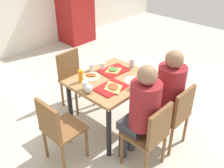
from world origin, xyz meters
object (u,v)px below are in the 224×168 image
at_px(paper_plate_center, 91,77).
at_px(plastic_cup_a, 91,67).
at_px(chair_far_side, 73,75).
at_px(plastic_cup_d, 102,66).
at_px(plastic_cup_c, 85,85).
at_px(person_in_brown_jacket, 167,91).
at_px(tray_red_far, 114,71).
at_px(pizza_slice_a, 113,87).
at_px(person_in_red, 142,109).
at_px(pizza_slice_c, 91,75).
at_px(condiment_bottle, 81,76).
at_px(chair_left_end, 58,128).
at_px(foil_bundle, 89,89).
at_px(pizza_slice_b, 113,70).
at_px(tray_red_near, 111,88).
at_px(soda_can, 132,63).
at_px(main_table, 112,86).
at_px(chair_near_right, 175,113).
at_px(paper_plate_near_edge, 133,81).
at_px(chair_near_left, 151,133).
at_px(drink_fridge, 75,1).
at_px(plastic_cup_b, 135,85).

xyz_separation_m(paper_plate_center, plastic_cup_a, (0.12, 0.12, 0.05)).
height_order(chair_far_side, plastic_cup_d, chair_far_side).
bearing_deg(plastic_cup_c, chair_far_side, 62.14).
bearing_deg(plastic_cup_a, plastic_cup_c, -141.65).
relative_size(person_in_brown_jacket, tray_red_far, 3.51).
distance_m(pizza_slice_a, plastic_cup_d, 0.50).
distance_m(person_in_red, pizza_slice_c, 0.90).
height_order(tray_red_far, condiment_bottle, condiment_bottle).
bearing_deg(chair_left_end, plastic_cup_c, 7.30).
bearing_deg(tray_red_far, foil_bundle, -166.11).
relative_size(chair_left_end, paper_plate_center, 3.88).
xyz_separation_m(pizza_slice_b, condiment_bottle, (-0.48, 0.10, 0.06)).
distance_m(tray_red_near, soda_can, 0.61).
relative_size(main_table, chair_near_right, 1.13).
distance_m(chair_near_right, pizza_slice_a, 0.79).
distance_m(pizza_slice_c, foil_bundle, 0.38).
xyz_separation_m(tray_red_far, plastic_cup_d, (-0.07, 0.14, 0.04)).
relative_size(main_table, plastic_cup_c, 9.68).
bearing_deg(paper_plate_near_edge, tray_red_near, 165.38).
distance_m(chair_near_left, paper_plate_center, 1.06).
xyz_separation_m(condiment_bottle, foil_bundle, (-0.10, -0.25, -0.03)).
height_order(pizza_slice_c, soda_can, soda_can).
distance_m(pizza_slice_b, plastic_cup_a, 0.29).
relative_size(soda_can, foil_bundle, 1.22).
relative_size(person_in_brown_jacket, soda_can, 10.35).
relative_size(tray_red_far, foil_bundle, 3.60).
relative_size(person_in_brown_jacket, drink_fridge, 0.66).
bearing_deg(pizza_slice_b, plastic_cup_b, -106.06).
bearing_deg(paper_plate_near_edge, chair_far_side, 98.10).
bearing_deg(foil_bundle, plastic_cup_a, 43.64).
height_order(person_in_red, foil_bundle, person_in_red).
xyz_separation_m(chair_far_side, chair_left_end, (-0.87, -0.79, 0.00)).
xyz_separation_m(plastic_cup_b, condiment_bottle, (-0.34, 0.57, 0.03)).
relative_size(paper_plate_near_edge, soda_can, 1.80).
relative_size(pizza_slice_c, plastic_cup_a, 2.15).
xyz_separation_m(soda_can, drink_fridge, (1.36, 2.83, 0.14)).
bearing_deg(chair_left_end, tray_red_near, -11.62).
bearing_deg(main_table, chair_far_side, 90.00).
bearing_deg(plastic_cup_d, soda_can, -38.04).
distance_m(chair_near_right, pizza_slice_b, 0.96).
bearing_deg(main_table, tray_red_near, -139.72).
bearing_deg(condiment_bottle, person_in_brown_jacket, -57.67).
bearing_deg(person_in_brown_jacket, chair_far_side, 99.49).
height_order(tray_red_near, tray_red_far, same).
bearing_deg(tray_red_near, plastic_cup_a, 73.57).
bearing_deg(pizza_slice_a, chair_far_side, 80.80).
xyz_separation_m(paper_plate_center, paper_plate_near_edge, (0.29, -0.45, 0.00)).
distance_m(paper_plate_center, pizza_slice_c, 0.02).
distance_m(main_table, person_in_brown_jacket, 0.71).
height_order(chair_near_right, person_in_brown_jacket, person_in_brown_jacket).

